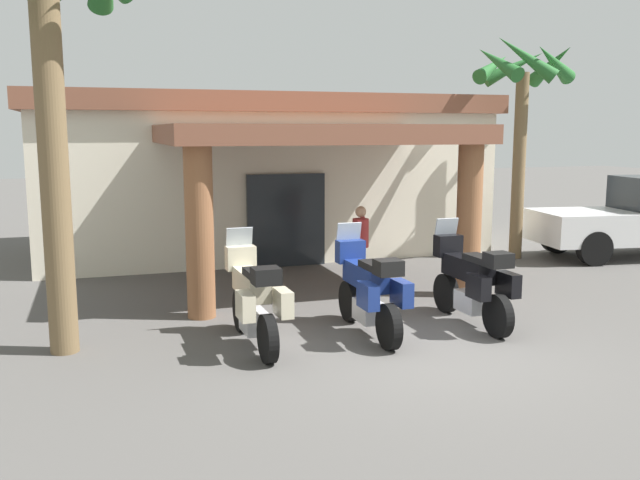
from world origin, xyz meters
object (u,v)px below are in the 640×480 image
at_px(motorcycle_cream, 254,299).
at_px(palm_tree_roadside, 47,39).
at_px(motorcycle_blue, 369,290).
at_px(pedestrian, 360,241).
at_px(motel_building, 261,172).
at_px(motorcycle_black, 472,281).
at_px(palm_tree_near_portico, 522,90).

bearing_deg(motorcycle_cream, palm_tree_roadside, 76.04).
distance_m(motorcycle_blue, pedestrian, 3.25).
bearing_deg(motorcycle_cream, motel_building, -15.48).
bearing_deg(motorcycle_black, motel_building, 10.04).
distance_m(motorcycle_cream, palm_tree_near_portico, 9.52).
height_order(motorcycle_blue, palm_tree_roadside, palm_tree_roadside).
bearing_deg(palm_tree_roadside, pedestrian, 22.60).
distance_m(motorcycle_cream, motorcycle_blue, 1.76).
distance_m(motorcycle_blue, palm_tree_roadside, 5.61).
distance_m(motorcycle_black, palm_tree_near_portico, 7.05).
xyz_separation_m(motorcycle_black, pedestrian, (-0.57, 3.07, 0.22)).
xyz_separation_m(motel_building, motorcycle_blue, (-0.56, -7.92, -1.31)).
height_order(motorcycle_blue, pedestrian, motorcycle_blue).
height_order(motorcycle_blue, motorcycle_black, same).
relative_size(pedestrian, palm_tree_near_portico, 0.30).
xyz_separation_m(palm_tree_near_portico, palm_tree_roadside, (-10.25, -3.83, 0.25)).
height_order(motorcycle_blue, palm_tree_near_portico, palm_tree_near_portico).
xyz_separation_m(motorcycle_blue, palm_tree_roadside, (-4.29, 0.73, 3.54)).
height_order(motel_building, pedestrian, motel_building).
distance_m(motel_building, palm_tree_roadside, 8.95).
distance_m(pedestrian, palm_tree_near_portico, 5.87).
relative_size(motel_building, motorcycle_cream, 5.15).
relative_size(motel_building, motorcycle_black, 5.15).
height_order(motorcycle_black, palm_tree_roadside, palm_tree_roadside).
bearing_deg(palm_tree_near_portico, motorcycle_black, -132.24).
bearing_deg(motorcycle_black, palm_tree_near_portico, -40.79).
bearing_deg(motorcycle_black, pedestrian, 11.97).
bearing_deg(motel_building, motorcycle_blue, -91.65).
distance_m(motorcycle_cream, motorcycle_black, 3.53).
relative_size(motorcycle_blue, motorcycle_black, 1.00).
bearing_deg(motorcycle_blue, motorcycle_cream, 90.02).
bearing_deg(palm_tree_roadside, motorcycle_blue, -9.71).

